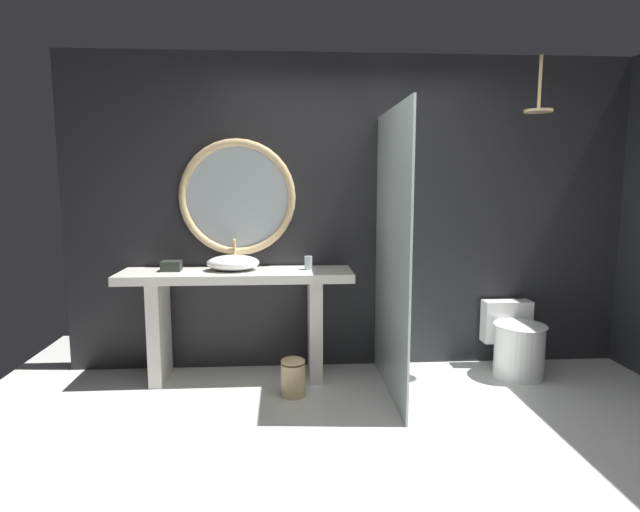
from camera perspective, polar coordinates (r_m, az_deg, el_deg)
ground_plane at (r=3.07m, az=8.57°, el=-22.94°), size 5.76×5.76×0.00m
back_wall_panel at (r=4.51m, az=3.80°, el=4.52°), size 4.80×0.10×2.60m
vanity_counter at (r=4.28m, az=-8.87°, el=-5.09°), size 1.82×0.49×0.88m
vessel_sink at (r=4.25m, az=-9.30°, el=-0.70°), size 0.42×0.34×0.24m
tumbler_cup at (r=4.23m, az=-1.26°, el=-0.74°), size 0.06×0.06×0.11m
tissue_box at (r=4.33m, az=-15.66°, el=-1.04°), size 0.15×0.12×0.08m
round_wall_mirror at (r=4.40m, az=-8.84°, el=6.21°), size 0.95×0.06×0.95m
shower_glass_panel at (r=3.92m, az=7.67°, el=0.22°), size 0.02×1.22×2.09m
rain_shower_head at (r=4.44m, az=22.41°, el=14.74°), size 0.21×0.21×0.41m
toilet at (r=4.69m, az=20.28°, el=-8.72°), size 0.41×0.57×0.57m
waste_bin at (r=4.02m, az=-2.91°, el=-12.77°), size 0.18×0.18×0.29m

